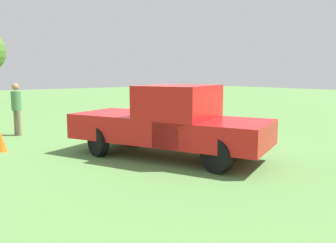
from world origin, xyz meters
TOP-DOWN VIEW (x-y plane):
  - ground_plane at (0.00, 0.00)m, footprint 80.00×80.00m
  - pickup_truck at (-1.05, 0.28)m, footprint 5.33×3.67m
  - person_bystander at (4.69, 2.41)m, footprint 0.37×0.37m
  - traffic_cone at (2.34, 3.50)m, footprint 0.32×0.32m

SIDE VIEW (x-z plane):
  - ground_plane at x=0.00m, z-range 0.00..0.00m
  - traffic_cone at x=2.34m, z-range 0.00..0.55m
  - pickup_truck at x=-1.05m, z-range 0.03..1.84m
  - person_bystander at x=4.69m, z-range 0.12..1.89m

